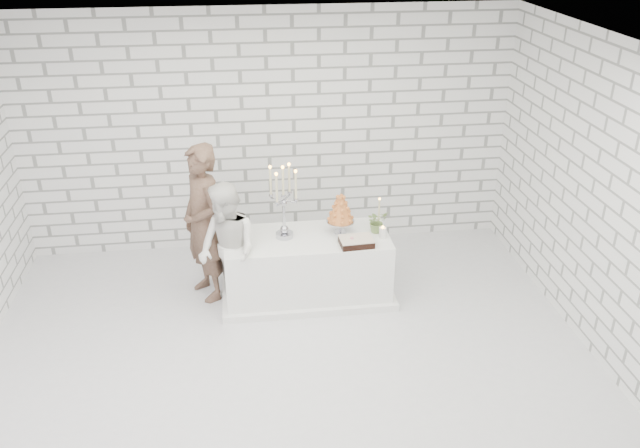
{
  "coord_description": "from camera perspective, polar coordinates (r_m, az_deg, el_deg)",
  "views": [
    {
      "loc": [
        -0.35,
        -5.13,
        4.04
      ],
      "look_at": [
        0.42,
        0.84,
        1.05
      ],
      "focal_mm": 36.53,
      "sensor_mm": 36.0,
      "label": 1
    }
  ],
  "objects": [
    {
      "name": "croquembouche",
      "position": [
        7.09,
        1.81,
        0.96
      ],
      "size": [
        0.39,
        0.39,
        0.48
      ],
      "primitive_type": null,
      "rotation": [
        0.0,
        0.0,
        0.28
      ],
      "color": "#B45D2A",
      "rests_on": "cake_table"
    },
    {
      "name": "ceiling",
      "position": [
        5.24,
        -3.47,
        14.94
      ],
      "size": [
        6.0,
        5.0,
        0.01
      ],
      "primitive_type": "cube",
      "color": "white",
      "rests_on": "ground"
    },
    {
      "name": "flowers",
      "position": [
        7.19,
        5.0,
        0.24
      ],
      "size": [
        0.28,
        0.27,
        0.25
      ],
      "primitive_type": "imported",
      "rotation": [
        0.0,
        0.0,
        0.36
      ],
      "color": "#49783D",
      "rests_on": "cake_table"
    },
    {
      "name": "wall_right",
      "position": [
        6.63,
        23.73,
        1.56
      ],
      "size": [
        0.01,
        5.0,
        3.0
      ],
      "primitive_type": "cube",
      "color": "white",
      "rests_on": "ground"
    },
    {
      "name": "wall_front",
      "position": [
        3.67,
        0.24,
        -17.35
      ],
      "size": [
        6.0,
        0.01,
        3.0
      ],
      "primitive_type": "cube",
      "color": "white",
      "rests_on": "ground"
    },
    {
      "name": "candelabra",
      "position": [
        6.93,
        -3.21,
        1.91
      ],
      "size": [
        0.41,
        0.41,
        0.84
      ],
      "primitive_type": null,
      "rotation": [
        0.0,
        0.0,
        0.25
      ],
      "color": "#A7A7B2",
      "rests_on": "cake_table"
    },
    {
      "name": "extra_taper",
      "position": [
        7.32,
        5.19,
        0.99
      ],
      "size": [
        0.08,
        0.08,
        0.32
      ],
      "primitive_type": "cylinder",
      "rotation": [
        0.0,
        0.0,
        0.31
      ],
      "color": "beige",
      "rests_on": "cake_table"
    },
    {
      "name": "bride",
      "position": [
        6.92,
        -8.08,
        -2.31
      ],
      "size": [
        0.85,
        0.91,
        1.49
      ],
      "primitive_type": "imported",
      "rotation": [
        0.0,
        0.0,
        -1.04
      ],
      "color": "white",
      "rests_on": "ground"
    },
    {
      "name": "cake_table",
      "position": [
        7.29,
        -1.12,
        -3.76
      ],
      "size": [
        1.8,
        0.8,
        0.75
      ],
      "primitive_type": "cube",
      "color": "white",
      "rests_on": "ground"
    },
    {
      "name": "groom",
      "position": [
        7.18,
        -10.18,
        0.05
      ],
      "size": [
        0.69,
        0.78,
        1.8
      ],
      "primitive_type": "imported",
      "rotation": [
        0.0,
        0.0,
        -1.08
      ],
      "color": "#503529",
      "rests_on": "ground"
    },
    {
      "name": "ground",
      "position": [
        6.54,
        -2.75,
        -11.78
      ],
      "size": [
        6.0,
        5.0,
        0.01
      ],
      "primitive_type": "cube",
      "color": "silver",
      "rests_on": "ground"
    },
    {
      "name": "chocolate_cake",
      "position": [
        6.93,
        3.2,
        -1.55
      ],
      "size": [
        0.37,
        0.27,
        0.08
      ],
      "primitive_type": "cube",
      "rotation": [
        0.0,
        0.0,
        0.07
      ],
      "color": "black",
      "rests_on": "cake_table"
    },
    {
      "name": "pillar_candle",
      "position": [
        7.1,
        5.51,
        -0.76
      ],
      "size": [
        0.08,
        0.08,
        0.12
      ],
      "primitive_type": "cylinder",
      "rotation": [
        0.0,
        0.0,
        0.01
      ],
      "color": "white",
      "rests_on": "cake_table"
    },
    {
      "name": "wall_back",
      "position": [
        8.05,
        -4.52,
        7.95
      ],
      "size": [
        6.0,
        0.01,
        3.0
      ],
      "primitive_type": "cube",
      "color": "white",
      "rests_on": "ground"
    }
  ]
}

